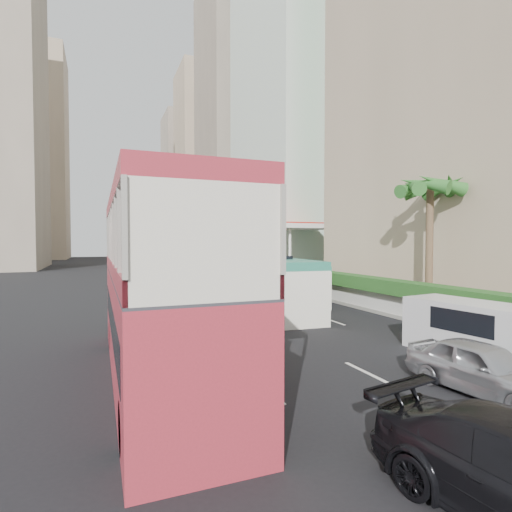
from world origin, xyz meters
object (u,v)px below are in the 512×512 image
van_asset (215,289)px  panel_van_far (247,275)px  car_silver_lane_a (219,322)px  minibus_far (299,284)px  panel_van_near (477,330)px  palm_tree (429,250)px  minibus_near (281,287)px  shell_station (295,253)px  car_silver_lane_b (482,394)px  double_decker_bus (159,287)px

van_asset → panel_van_far: 3.25m
car_silver_lane_a → van_asset: bearing=63.8°
minibus_far → panel_van_near: minibus_far is taller
car_silver_lane_a → panel_van_far: (6.32, 13.38, 1.04)m
panel_van_far → palm_tree: size_ratio=0.81×
van_asset → panel_van_far: (2.99, 0.75, 1.04)m
van_asset → minibus_near: 12.26m
car_silver_lane_a → minibus_far: bearing=19.5°
palm_tree → shell_station: (2.20, 19.00, -0.63)m
car_silver_lane_b → minibus_near: bearing=85.4°
minibus_near → shell_station: shell_station is taller
minibus_near → van_asset: bearing=94.9°
double_decker_bus → minibus_near: double_decker_bus is taller
van_asset → panel_van_near: 21.46m
panel_van_far → panel_van_near: bearing=-97.5°
panel_van_near → panel_van_far: panel_van_far is taller
shell_station → car_silver_lane_a: bearing=-127.0°
panel_van_far → shell_station: size_ratio=0.65×
car_silver_lane_a → minibus_far: 7.30m
car_silver_lane_b → shell_station: 28.78m
car_silver_lane_a → panel_van_near: size_ratio=0.86×
panel_van_near → shell_station: size_ratio=0.56×
palm_tree → shell_station: bearing=83.4°
car_silver_lane_a → minibus_near: (3.45, 0.46, 1.45)m
car_silver_lane_b → panel_van_near: 3.65m
panel_van_far → shell_station: (6.00, 2.95, 1.71)m
minibus_far → van_asset: bearing=115.8°
minibus_far → panel_van_far: minibus_far is taller
double_decker_bus → panel_van_near: (9.93, -1.94, -1.63)m
panel_van_near → shell_station: 25.74m
minibus_near → panel_van_near: size_ratio=1.46×
car_silver_lane_a → palm_tree: 11.00m
car_silver_lane_a → palm_tree: (10.12, -2.67, 3.38)m
van_asset → minibus_far: minibus_far is taller
minibus_far → shell_station: bearing=72.2°
minibus_far → minibus_near: bearing=-122.0°
double_decker_bus → car_silver_lane_b: (7.28, -4.29, -2.53)m
car_silver_lane_b → minibus_near: 11.51m
van_asset → minibus_near: (0.12, -12.17, 1.45)m
minibus_near → minibus_far: 4.24m
minibus_far → palm_tree: (3.94, -6.36, 2.16)m
car_silver_lane_a → minibus_near: minibus_near is taller
minibus_near → minibus_far: (2.73, 3.24, -0.24)m
double_decker_bus → palm_tree: palm_tree is taller
double_decker_bus → shell_station: 28.02m
minibus_near → car_silver_lane_a: bearing=-168.1°
minibus_far → shell_station: size_ratio=0.69×
car_silver_lane_a → car_silver_lane_b: bearing=-83.2°
minibus_far → car_silver_lane_a: bearing=-141.0°
double_decker_bus → minibus_far: double_decker_bus is taller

